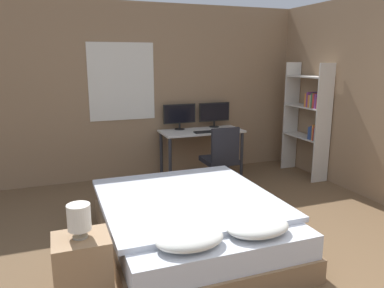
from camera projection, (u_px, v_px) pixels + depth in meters
name	position (u px, v px, depth m)	size (l,w,h in m)	color
wall_back	(168.00, 91.00, 6.02)	(12.00, 0.08, 2.70)	#8E7051
bed	(191.00, 223.00, 3.78)	(1.71, 2.09, 0.57)	#846647
nightstand	(83.00, 272.00, 2.84)	(0.42, 0.37, 0.57)	#997551
bedside_lamp	(79.00, 218.00, 2.74)	(0.17, 0.17, 0.26)	gray
desk	(202.00, 137.00, 6.00)	(1.31, 0.58, 0.75)	beige
monitor_left	(180.00, 115.00, 5.99)	(0.53, 0.16, 0.41)	black
monitor_right	(214.00, 113.00, 6.20)	(0.53, 0.16, 0.41)	black
keyboard	(206.00, 132.00, 5.81)	(0.37, 0.13, 0.02)	black
computer_mouse	(222.00, 130.00, 5.90)	(0.07, 0.05, 0.04)	black
office_chair	(220.00, 164.00, 5.44)	(0.52, 0.52, 0.93)	black
bookshelf	(310.00, 114.00, 5.88)	(0.28, 0.84, 1.81)	beige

